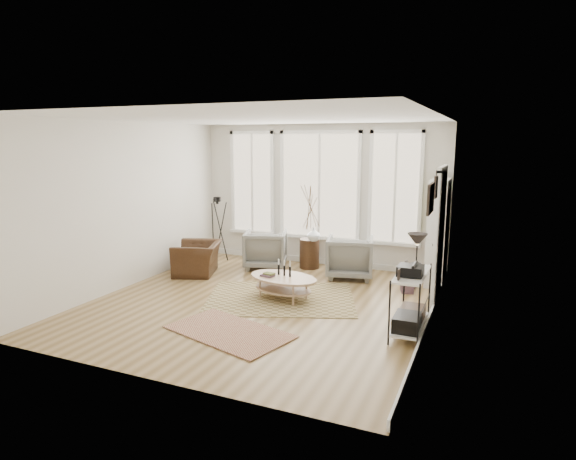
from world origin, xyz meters
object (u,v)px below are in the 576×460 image
at_px(bookcase, 438,232).
at_px(low_shelf, 411,296).
at_px(accent_chair, 198,258).
at_px(coffee_table, 283,281).
at_px(armchair_right, 350,257).
at_px(side_table, 310,229).
at_px(armchair_left, 266,249).

relative_size(bookcase, low_shelf, 1.58).
height_order(low_shelf, accent_chair, low_shelf).
height_order(bookcase, coffee_table, bookcase).
relative_size(low_shelf, accent_chair, 1.38).
relative_size(armchair_right, side_table, 0.52).
bearing_deg(coffee_table, low_shelf, -15.72).
bearing_deg(armchair_right, bookcase, 176.27).
xyz_separation_m(coffee_table, accent_chair, (-2.14, 0.74, 0.01)).
relative_size(coffee_table, side_table, 0.79).
height_order(low_shelf, armchair_right, low_shelf).
distance_m(armchair_right, side_table, 1.09).
bearing_deg(side_table, bookcase, -2.06).
relative_size(low_shelf, coffee_table, 0.98).
distance_m(bookcase, accent_chair, 4.55).
distance_m(side_table, accent_chair, 2.30).
distance_m(coffee_table, accent_chair, 2.27).
relative_size(armchair_right, accent_chair, 0.92).
xyz_separation_m(bookcase, armchair_right, (-1.54, -0.25, -0.56)).
distance_m(armchair_left, side_table, 0.99).
bearing_deg(armchair_left, bookcase, 165.08).
bearing_deg(low_shelf, armchair_left, 145.05).
bearing_deg(armchair_left, accent_chair, 23.81).
relative_size(armchair_left, armchair_right, 0.97).
bearing_deg(bookcase, accent_chair, -164.87).
xyz_separation_m(low_shelf, side_table, (-2.44, 2.61, 0.30)).
relative_size(bookcase, armchair_left, 2.43).
bearing_deg(low_shelf, side_table, 133.06).
bearing_deg(bookcase, low_shelf, -91.28).
bearing_deg(armchair_left, side_table, -177.75).
relative_size(armchair_left, accent_chair, 0.90).
distance_m(coffee_table, armchair_left, 2.02).
height_order(bookcase, armchair_right, bookcase).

